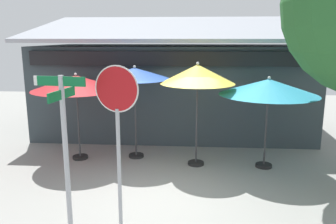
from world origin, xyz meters
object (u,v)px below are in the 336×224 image
patio_umbrella_crimson_left (76,83)px  patio_umbrella_royal_blue_center (135,75)px  patio_umbrella_mustard_right (198,75)px  patio_umbrella_teal_far_right (269,88)px  street_sign_post (65,139)px  stop_sign (117,117)px

patio_umbrella_crimson_left → patio_umbrella_royal_blue_center: 1.65m
patio_umbrella_mustard_right → patio_umbrella_crimson_left: bearing=175.8°
patio_umbrella_royal_blue_center → patio_umbrella_teal_far_right: 3.65m
patio_umbrella_mustard_right → patio_umbrella_teal_far_right: 1.87m
patio_umbrella_royal_blue_center → street_sign_post: bearing=-97.5°
street_sign_post → stop_sign: 0.98m
patio_umbrella_crimson_left → patio_umbrella_royal_blue_center: size_ratio=0.93×
street_sign_post → patio_umbrella_teal_far_right: bearing=40.4°
street_sign_post → patio_umbrella_mustard_right: bearing=57.2°
stop_sign → street_sign_post: bearing=-167.7°
patio_umbrella_mustard_right → street_sign_post: bearing=-122.8°
patio_umbrella_crimson_left → patio_umbrella_teal_far_right: (5.22, -0.28, -0.02)m
stop_sign → patio_umbrella_teal_far_right: bearing=45.6°
street_sign_post → patio_umbrella_royal_blue_center: street_sign_post is taller
stop_sign → patio_umbrella_mustard_right: 3.66m
stop_sign → patio_umbrella_crimson_left: 4.11m
patio_umbrella_teal_far_right → street_sign_post: bearing=-139.6°
patio_umbrella_teal_far_right → patio_umbrella_crimson_left: bearing=176.9°
street_sign_post → patio_umbrella_royal_blue_center: 4.14m
stop_sign → patio_umbrella_royal_blue_center: bearing=95.3°
street_sign_post → patio_umbrella_crimson_left: street_sign_post is taller
patio_umbrella_crimson_left → patio_umbrella_mustard_right: (3.37, -0.25, 0.29)m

